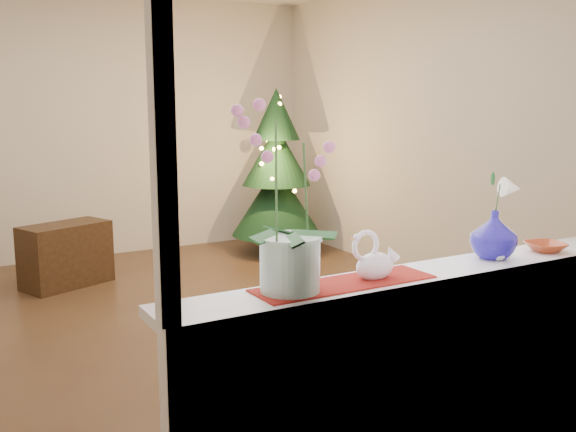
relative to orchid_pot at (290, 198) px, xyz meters
name	(u,v)px	position (x,y,z in m)	size (l,w,h in m)	color
ground	(199,322)	(0.61, 2.36, -1.25)	(5.00, 5.00, 0.00)	#3B2418
wall_back	(103,126)	(0.61, 4.86, 0.10)	(4.50, 0.10, 2.70)	beige
wall_front	(454,163)	(0.61, -0.14, 0.10)	(4.50, 0.10, 2.70)	beige
wall_right	(438,130)	(2.86, 2.36, 0.10)	(0.10, 5.00, 2.70)	beige
window_apron	(436,395)	(0.61, -0.10, -0.81)	(2.20, 0.08, 0.88)	white
windowsill	(425,276)	(0.61, -0.01, -0.35)	(2.20, 0.26, 0.04)	white
window_frame	(452,64)	(0.61, -0.11, 0.45)	(2.22, 0.06, 1.60)	white
runner	(345,283)	(0.23, -0.01, -0.33)	(0.70, 0.20, 0.01)	maroon
orchid_pot	(290,198)	(0.00, 0.00, 0.00)	(0.23, 0.23, 0.66)	white
swan	(375,256)	(0.36, -0.01, -0.24)	(0.21, 0.10, 0.18)	white
blue_vase	(494,231)	(1.00, 0.01, -0.21)	(0.22, 0.22, 0.23)	#10096B
lily	(497,182)	(1.00, 0.01, -0.01)	(0.13, 0.07, 0.18)	white
paperweight	(498,252)	(0.98, -0.03, -0.29)	(0.07, 0.07, 0.07)	silver
amber_dish	(545,247)	(1.30, -0.02, -0.31)	(0.14, 0.14, 0.04)	#9B3618
xmas_tree	(276,172)	(2.18, 4.03, -0.38)	(0.95, 0.95, 1.74)	black
side_table	(66,255)	(-0.03, 3.84, -0.97)	(0.73, 0.37, 0.55)	black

